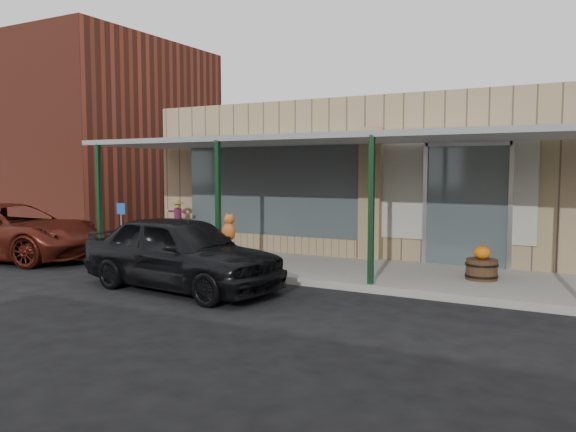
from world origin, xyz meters
The scene contains 10 objects.
ground centered at (0.00, 0.00, 0.00)m, with size 120.00×120.00×0.00m, color black.
sidewalk centered at (0.00, 3.60, 0.07)m, with size 40.00×3.20×0.15m, color gray.
storefront centered at (0.00, 8.16, 2.09)m, with size 12.00×6.25×4.20m.
awning centered at (0.00, 3.56, 3.01)m, with size 12.00×3.00×3.04m.
block_buildings_near centered at (2.01, 9.20, 3.77)m, with size 61.00×8.00×8.00m.
barrel_scarecrow centered at (-5.00, 4.62, 0.61)m, with size 0.82×0.64×1.36m.
barrel_pumpkin centered at (3.62, 3.65, 0.41)m, with size 0.79×0.79×0.74m.
handicap_sign centered at (-5.00, 2.40, 1.03)m, with size 0.28×0.04×1.37m.
parked_sedan centered at (-1.56, 0.56, 0.74)m, with size 4.53×2.22×1.49m.
car_maroon centered at (-7.98, 1.36, 0.74)m, with size 2.45×5.31×1.47m, color #561A11.
Camera 1 is at (5.53, -8.05, 2.37)m, focal length 35.00 mm.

